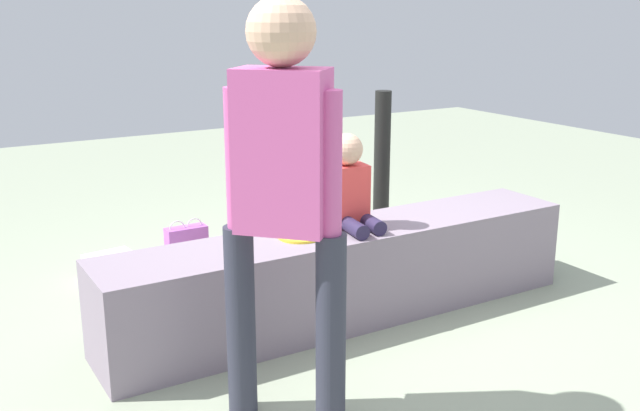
# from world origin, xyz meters

# --- Properties ---
(ground_plane) EXTENTS (12.00, 12.00, 0.00)m
(ground_plane) POSITION_xyz_m (0.00, 0.00, 0.00)
(ground_plane) COLOR gray
(concrete_ledge) EXTENTS (2.60, 0.45, 0.48)m
(concrete_ledge) POSITION_xyz_m (0.00, 0.00, 0.24)
(concrete_ledge) COLOR gray
(concrete_ledge) RESTS_ON ground_plane
(child_seated) EXTENTS (0.28, 0.33, 0.48)m
(child_seated) POSITION_xyz_m (0.02, 0.02, 0.70)
(child_seated) COLOR #282142
(child_seated) RESTS_ON concrete_ledge
(adult_standing) EXTENTS (0.37, 0.38, 1.62)m
(adult_standing) POSITION_xyz_m (-0.73, -0.69, 0.98)
(adult_standing) COLOR #2E2F3E
(adult_standing) RESTS_ON ground_plane
(cake_plate) EXTENTS (0.22, 0.22, 0.07)m
(cake_plate) POSITION_xyz_m (-0.27, 0.00, 0.51)
(cake_plate) COLOR yellow
(cake_plate) RESTS_ON concrete_ledge
(gift_bag) EXTENTS (0.25, 0.10, 0.32)m
(gift_bag) POSITION_xyz_m (-0.46, 1.11, 0.14)
(gift_bag) COLOR #B259BF
(gift_bag) RESTS_ON ground_plane
(railing_post) EXTENTS (0.36, 0.36, 1.04)m
(railing_post) POSITION_xyz_m (0.90, 0.97, 0.38)
(railing_post) COLOR black
(railing_post) RESTS_ON ground_plane
(water_bottle_near_gift) EXTENTS (0.06, 0.06, 0.24)m
(water_bottle_near_gift) POSITION_xyz_m (-1.07, 0.42, 0.11)
(water_bottle_near_gift) COLOR silver
(water_bottle_near_gift) RESTS_ON ground_plane
(water_bottle_far_side) EXTENTS (0.07, 0.07, 0.20)m
(water_bottle_far_side) POSITION_xyz_m (-0.31, 0.48, 0.09)
(water_bottle_far_side) COLOR silver
(water_bottle_far_side) RESTS_ON ground_plane
(party_cup_red) EXTENTS (0.07, 0.07, 0.11)m
(party_cup_red) POSITION_xyz_m (0.45, 0.73, 0.05)
(party_cup_red) COLOR red
(party_cup_red) RESTS_ON ground_plane
(cake_box_white) EXTENTS (0.32, 0.35, 0.12)m
(cake_box_white) POSITION_xyz_m (-0.88, 1.22, 0.06)
(cake_box_white) COLOR white
(cake_box_white) RESTS_ON ground_plane
(handbag_black_leather) EXTENTS (0.26, 0.15, 0.32)m
(handbag_black_leather) POSITION_xyz_m (0.38, 1.12, 0.12)
(handbag_black_leather) COLOR black
(handbag_black_leather) RESTS_ON ground_plane
(handbag_brown_canvas) EXTENTS (0.29, 0.11, 0.34)m
(handbag_brown_canvas) POSITION_xyz_m (-0.22, 0.78, 0.13)
(handbag_brown_canvas) COLOR brown
(handbag_brown_canvas) RESTS_ON ground_plane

